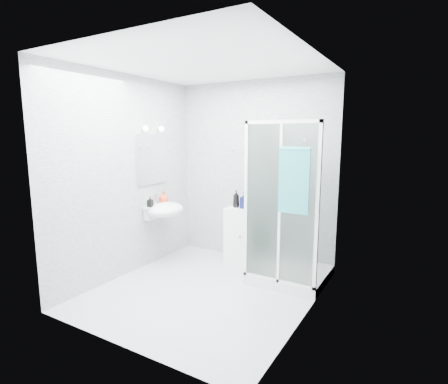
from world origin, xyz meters
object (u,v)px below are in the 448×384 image
Objects in this scene: shampoo_bottle_a at (236,199)px; soap_dispenser_orange at (164,197)px; hand_towel at (294,179)px; shampoo_bottle_b at (244,200)px; wall_basin at (164,210)px; shower_enclosure at (283,246)px; storage_cabinet at (239,235)px; soap_dispenser_black at (150,202)px.

shampoo_bottle_a is 1.04m from soap_dispenser_orange.
hand_towel is 1.25m from shampoo_bottle_b.
shampoo_bottle_b is at bearing 0.05° from shampoo_bottle_a.
shampoo_bottle_a reaches higher than wall_basin.
shower_enclosure is 1.00m from shampoo_bottle_a.
shower_enclosure is 2.75× the size of hand_towel.
shampoo_bottle_a reaches higher than storage_cabinet.
soap_dispenser_orange is at bearing 89.98° from soap_dispenser_black.
hand_towel is 2.04m from soap_dispenser_black.
soap_dispenser_orange is (-1.99, 0.19, -0.41)m from hand_towel.
soap_dispenser_black is (-1.99, -0.10, -0.43)m from hand_towel.
shampoo_bottle_b is 1.59× the size of soap_dispenser_black.
wall_basin is 2.23× the size of shampoo_bottle_a.
shampoo_bottle_a is at bearing -179.95° from shampoo_bottle_b.
shampoo_bottle_b is (0.08, 0.01, 0.52)m from storage_cabinet.
hand_towel is at bearing -32.23° from shampoo_bottle_a.
storage_cabinet is 0.53m from shampoo_bottle_b.
shampoo_bottle_a is at bearing 28.65° from soap_dispenser_orange.
shampoo_bottle_a is 0.13m from shampoo_bottle_b.
shower_enclosure is 1.03m from hand_towel.
shampoo_bottle_a reaches higher than soap_dispenser_black.
shampoo_bottle_a is at bearing 40.86° from soap_dispenser_black.
soap_dispenser_black is (-0.91, -0.79, -0.00)m from shampoo_bottle_a.
hand_towel is 2.90× the size of shampoo_bottle_a.
storage_cabinet is 1.56m from hand_towel.
wall_basin is 1.03m from shampoo_bottle_a.
shower_enclosure reaches higher than soap_dispenser_orange.
wall_basin is 1.13m from storage_cabinet.
hand_towel is at bearing -32.97° from storage_cabinet.
hand_towel is (1.91, -0.09, 0.57)m from wall_basin.
soap_dispenser_black is (-1.74, -0.51, 0.49)m from shower_enclosure.
wall_basin is 3.11× the size of soap_dispenser_orange.
shower_enclosure is at bearing 7.09° from soap_dispenser_orange.
shampoo_bottle_b is 1.15m from soap_dispenser_orange.
soap_dispenser_black is (-0.00, -0.29, -0.02)m from soap_dispenser_orange.
wall_basin reaches higher than storage_cabinet.
shampoo_bottle_a reaches higher than soap_dispenser_orange.
soap_dispenser_black is (-0.96, -0.78, 0.53)m from storage_cabinet.
hand_towel is at bearing -5.31° from soap_dispenser_orange.
storage_cabinet is (-0.77, 0.27, -0.04)m from shower_enclosure.
soap_dispenser_orange is (-1.74, -0.22, 0.50)m from shower_enclosure.
wall_basin is at bearing -144.21° from shampoo_bottle_a.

